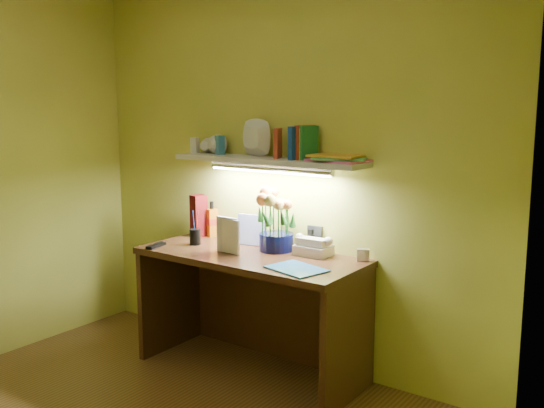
# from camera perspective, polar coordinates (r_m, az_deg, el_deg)

# --- Properties ---
(desk) EXTENTS (1.40, 0.60, 0.75)m
(desk) POSITION_cam_1_polar(r_m,az_deg,el_deg) (3.77, -2.05, -10.23)
(desk) COLOR #32210D
(desk) RESTS_ON ground
(flower_bouquet) EXTENTS (0.29, 0.29, 0.37)m
(flower_bouquet) POSITION_cam_1_polar(r_m,az_deg,el_deg) (3.70, 0.42, -1.57)
(flower_bouquet) COLOR #090E3A
(flower_bouquet) RESTS_ON desk
(telephone) EXTENTS (0.21, 0.16, 0.12)m
(telephone) POSITION_cam_1_polar(r_m,az_deg,el_deg) (3.61, 3.93, -3.88)
(telephone) COLOR beige
(telephone) RESTS_ON desk
(desk_clock) EXTENTS (0.08, 0.06, 0.07)m
(desk_clock) POSITION_cam_1_polar(r_m,az_deg,el_deg) (3.52, 8.59, -4.77)
(desk_clock) COLOR silver
(desk_clock) RESTS_ON desk
(whisky_bottle) EXTENTS (0.08, 0.08, 0.24)m
(whisky_bottle) POSITION_cam_1_polar(r_m,az_deg,el_deg) (4.12, -5.68, -1.41)
(whisky_bottle) COLOR #C36610
(whisky_bottle) RESTS_ON desk
(whisky_box) EXTENTS (0.12, 0.12, 0.28)m
(whisky_box) POSITION_cam_1_polar(r_m,az_deg,el_deg) (4.14, -6.91, -1.10)
(whisky_box) COLOR #50090B
(whisky_box) RESTS_ON desk
(pen_cup) EXTENTS (0.08, 0.08, 0.17)m
(pen_cup) POSITION_cam_1_polar(r_m,az_deg,el_deg) (3.90, -7.26, -2.58)
(pen_cup) COLOR black
(pen_cup) RESTS_ON desk
(art_card) EXTENTS (0.20, 0.07, 0.19)m
(art_card) POSITION_cam_1_polar(r_m,az_deg,el_deg) (3.87, -1.93, -2.44)
(art_card) COLOR white
(art_card) RESTS_ON desk
(tv_remote) EXTENTS (0.08, 0.17, 0.02)m
(tv_remote) POSITION_cam_1_polar(r_m,az_deg,el_deg) (3.89, -10.87, -3.86)
(tv_remote) COLOR black
(tv_remote) RESTS_ON desk
(blue_folder) EXTENTS (0.35, 0.29, 0.01)m
(blue_folder) POSITION_cam_1_polar(r_m,az_deg,el_deg) (3.31, 2.31, -6.12)
(blue_folder) COLOR teal
(blue_folder) RESTS_ON desk
(desk_book_a) EXTENTS (0.16, 0.04, 0.21)m
(desk_book_a) POSITION_cam_1_polar(r_m,az_deg,el_deg) (3.70, -4.81, -2.88)
(desk_book_a) COLOR silver
(desk_book_a) RESTS_ON desk
(desk_book_b) EXTENTS (0.16, 0.02, 0.22)m
(desk_book_b) POSITION_cam_1_polar(r_m,az_deg,el_deg) (3.72, -5.23, -2.76)
(desk_book_b) COLOR silver
(desk_book_b) RESTS_ON desk
(wall_shelf) EXTENTS (1.31, 0.32, 0.23)m
(wall_shelf) POSITION_cam_1_polar(r_m,az_deg,el_deg) (3.71, -0.42, 4.70)
(wall_shelf) COLOR silver
(wall_shelf) RESTS_ON ground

